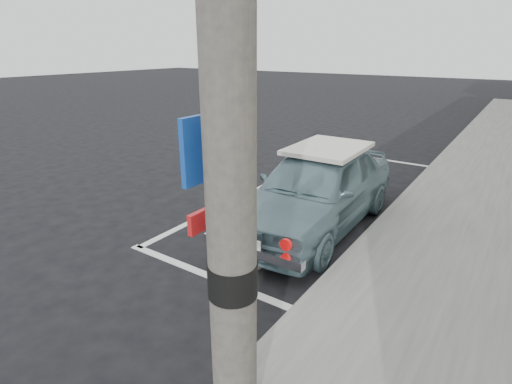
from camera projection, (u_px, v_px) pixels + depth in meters
ground at (206, 251)px, 5.88m from camera, size 80.00×80.00×0.00m
sidewalk at (467, 251)px, 5.72m from camera, size 2.80×40.00×0.15m
pline_rear at (210, 276)px, 5.23m from camera, size 3.00×0.12×0.01m
pline_front at (381, 159)px, 10.66m from camera, size 3.00×0.12×0.01m
pline_side at (266, 185)px, 8.69m from camera, size 0.12×7.00×0.01m
retro_coupe at (316, 188)px, 6.50m from camera, size 1.62×3.93×1.33m
cat at (255, 262)px, 5.34m from camera, size 0.23×0.53×0.28m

